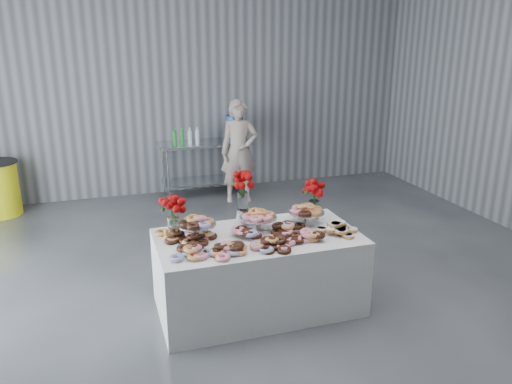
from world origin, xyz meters
TOP-DOWN VIEW (x-y plane):
  - ground at (0.00, 0.00)m, footprint 9.00×9.00m
  - room_walls at (-0.27, 0.07)m, footprint 8.04×9.04m
  - display_table at (0.06, 0.43)m, footprint 1.90×1.00m
  - prep_table at (0.36, 4.10)m, footprint 1.50×0.60m
  - donut_mounds at (0.06, 0.38)m, footprint 1.81×0.80m
  - cake_stand_left at (-0.49, 0.58)m, footprint 0.36×0.36m
  - cake_stand_mid at (0.11, 0.58)m, footprint 0.36×0.36m
  - cake_stand_right at (0.61, 0.58)m, footprint 0.36×0.36m
  - danish_pile at (0.81, 0.28)m, footprint 0.48×0.48m
  - bouquet_left at (-0.69, 0.68)m, footprint 0.26×0.26m
  - bouquet_right at (0.76, 0.73)m, footprint 0.26×0.26m
  - bouquet_center at (0.01, 0.78)m, footprint 0.26×0.26m
  - water_jug at (0.86, 4.10)m, footprint 0.28×0.28m
  - drink_bottles at (0.04, 4.00)m, footprint 0.54×0.08m
  - person at (0.81, 3.66)m, footprint 0.64×0.47m

SIDE VIEW (x-z plane):
  - ground at x=0.00m, z-range 0.00..0.00m
  - display_table at x=0.06m, z-range 0.00..0.75m
  - prep_table at x=0.36m, z-range 0.17..1.07m
  - donut_mounds at x=0.06m, z-range 0.75..0.84m
  - danish_pile at x=0.81m, z-range 0.75..0.86m
  - person at x=0.81m, z-range 0.00..1.61m
  - cake_stand_left at x=-0.49m, z-range 0.80..0.98m
  - cake_stand_mid at x=0.11m, z-range 0.80..0.98m
  - cake_stand_right at x=0.61m, z-range 0.80..0.98m
  - drink_bottles at x=0.04m, z-range 0.90..1.17m
  - bouquet_left at x=-0.69m, z-range 0.84..1.26m
  - bouquet_right at x=0.76m, z-range 0.84..1.26m
  - bouquet_center at x=0.01m, z-range 0.84..1.41m
  - water_jug at x=0.86m, z-range 0.87..1.43m
  - room_walls at x=-0.27m, z-range 0.63..4.65m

